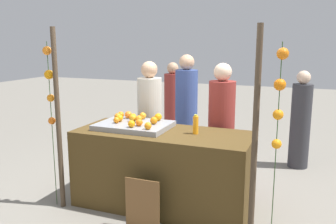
{
  "coord_description": "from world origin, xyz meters",
  "views": [
    {
      "loc": [
        1.51,
        -3.66,
        1.91
      ],
      "look_at": [
        0.0,
        0.15,
        1.1
      ],
      "focal_mm": 38.44,
      "sensor_mm": 36.0,
      "label": 1
    }
  ],
  "objects_px": {
    "stall_counter": "(163,169)",
    "vendor_left": "(150,126)",
    "vendor_right": "(221,133)",
    "chalkboard_sign": "(143,205)",
    "orange_0": "(128,115)",
    "orange_1": "(143,116)",
    "juice_bottle": "(196,125)"
  },
  "relations": [
    {
      "from": "stall_counter",
      "to": "orange_0",
      "type": "xyz_separation_m",
      "value": [
        -0.57,
        0.25,
        0.55
      ]
    },
    {
      "from": "vendor_left",
      "to": "vendor_right",
      "type": "xyz_separation_m",
      "value": [
        1.0,
        -0.04,
        0.0
      ]
    },
    {
      "from": "orange_0",
      "to": "chalkboard_sign",
      "type": "bearing_deg",
      "value": -55.03
    },
    {
      "from": "chalkboard_sign",
      "to": "vendor_left",
      "type": "relative_size",
      "value": 0.34
    },
    {
      "from": "chalkboard_sign",
      "to": "juice_bottle",
      "type": "bearing_deg",
      "value": 60.76
    },
    {
      "from": "orange_1",
      "to": "vendor_right",
      "type": "height_order",
      "value": "vendor_right"
    },
    {
      "from": "chalkboard_sign",
      "to": "vendor_right",
      "type": "distance_m",
      "value": 1.44
    },
    {
      "from": "orange_1",
      "to": "chalkboard_sign",
      "type": "relative_size",
      "value": 0.15
    },
    {
      "from": "stall_counter",
      "to": "juice_bottle",
      "type": "height_order",
      "value": "juice_bottle"
    },
    {
      "from": "stall_counter",
      "to": "chalkboard_sign",
      "type": "distance_m",
      "value": 0.62
    },
    {
      "from": "orange_1",
      "to": "vendor_right",
      "type": "relative_size",
      "value": 0.05
    },
    {
      "from": "orange_0",
      "to": "stall_counter",
      "type": "bearing_deg",
      "value": -23.45
    },
    {
      "from": "stall_counter",
      "to": "juice_bottle",
      "type": "distance_m",
      "value": 0.67
    },
    {
      "from": "orange_1",
      "to": "vendor_right",
      "type": "xyz_separation_m",
      "value": [
        0.9,
        0.38,
        -0.23
      ]
    },
    {
      "from": "orange_0",
      "to": "juice_bottle",
      "type": "xyz_separation_m",
      "value": [
        0.94,
        -0.21,
        -0.0
      ]
    },
    {
      "from": "vendor_left",
      "to": "vendor_right",
      "type": "height_order",
      "value": "vendor_right"
    },
    {
      "from": "stall_counter",
      "to": "vendor_right",
      "type": "height_order",
      "value": "vendor_right"
    },
    {
      "from": "juice_bottle",
      "to": "chalkboard_sign",
      "type": "bearing_deg",
      "value": -119.24
    },
    {
      "from": "orange_1",
      "to": "chalkboard_sign",
      "type": "height_order",
      "value": "orange_1"
    },
    {
      "from": "orange_0",
      "to": "vendor_left",
      "type": "relative_size",
      "value": 0.05
    },
    {
      "from": "orange_0",
      "to": "juice_bottle",
      "type": "relative_size",
      "value": 0.41
    },
    {
      "from": "stall_counter",
      "to": "chalkboard_sign",
      "type": "xyz_separation_m",
      "value": [
        0.02,
        -0.59,
        -0.18
      ]
    },
    {
      "from": "orange_1",
      "to": "vendor_left",
      "type": "height_order",
      "value": "vendor_left"
    },
    {
      "from": "orange_0",
      "to": "orange_1",
      "type": "relative_size",
      "value": 1.09
    },
    {
      "from": "chalkboard_sign",
      "to": "vendor_right",
      "type": "bearing_deg",
      "value": 68.26
    },
    {
      "from": "vendor_left",
      "to": "vendor_right",
      "type": "relative_size",
      "value": 1.0
    },
    {
      "from": "stall_counter",
      "to": "vendor_left",
      "type": "bearing_deg",
      "value": 124.81
    },
    {
      "from": "orange_0",
      "to": "vendor_right",
      "type": "xyz_separation_m",
      "value": [
        1.09,
        0.41,
        -0.23
      ]
    },
    {
      "from": "stall_counter",
      "to": "chalkboard_sign",
      "type": "bearing_deg",
      "value": -88.42
    },
    {
      "from": "stall_counter",
      "to": "vendor_left",
      "type": "distance_m",
      "value": 0.91
    },
    {
      "from": "orange_1",
      "to": "chalkboard_sign",
      "type": "xyz_separation_m",
      "value": [
        0.4,
        -0.87,
        -0.73
      ]
    },
    {
      "from": "orange_0",
      "to": "orange_1",
      "type": "bearing_deg",
      "value": 8.6
    }
  ]
}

